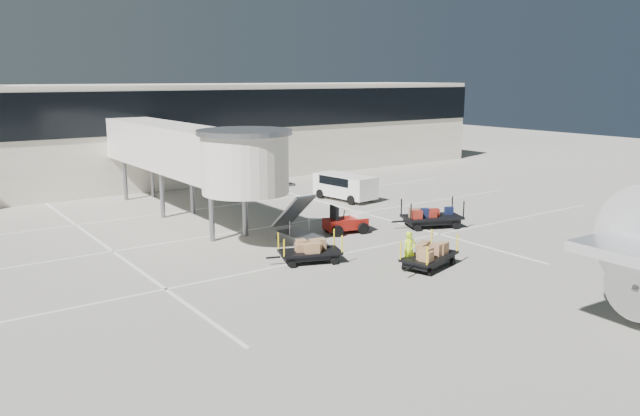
# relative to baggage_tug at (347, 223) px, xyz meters

# --- Properties ---
(ground) EXTENTS (140.00, 140.00, 0.00)m
(ground) POSITION_rel_baggage_tug_xyz_m (-1.97, -5.31, -0.58)
(ground) COLOR #B4AEA1
(ground) RESTS_ON ground
(lane_markings) EXTENTS (40.00, 30.00, 0.02)m
(lane_markings) POSITION_rel_baggage_tug_xyz_m (-2.64, 4.03, -0.57)
(lane_markings) COLOR white
(lane_markings) RESTS_ON ground
(terminal) EXTENTS (64.00, 12.11, 15.20)m
(terminal) POSITION_rel_baggage_tug_xyz_m (-2.33, 24.63, 3.53)
(terminal) COLOR white
(terminal) RESTS_ON ground
(jet_bridge) EXTENTS (5.70, 20.40, 6.03)m
(jet_bridge) POSITION_rel_baggage_tug_xyz_m (-5.94, 6.96, 3.71)
(jet_bridge) COLOR silver
(jet_bridge) RESTS_ON ground
(baggage_tug) EXTENTS (2.61, 1.96, 1.59)m
(baggage_tug) POSITION_rel_baggage_tug_xyz_m (0.00, 0.00, 0.00)
(baggage_tug) COLOR maroon
(baggage_tug) RESTS_ON ground
(suitcase_cart) EXTENTS (4.18, 2.82, 1.63)m
(suitcase_cart) POSITION_rel_baggage_tug_xyz_m (4.80, -1.81, 0.02)
(suitcase_cart) COLOR black
(suitcase_cart) RESTS_ON ground
(box_cart_near) EXTENTS (3.75, 2.26, 1.44)m
(box_cart_near) POSITION_rel_baggage_tug_xyz_m (-1.22, -7.55, 0.01)
(box_cart_near) COLOR black
(box_cart_near) RESTS_ON ground
(box_cart_far) EXTENTS (3.59, 2.33, 1.39)m
(box_cart_far) POSITION_rel_baggage_tug_xyz_m (-4.89, -3.61, -0.04)
(box_cart_far) COLOR black
(box_cart_far) RESTS_ON ground
(ground_worker) EXTENTS (0.71, 0.54, 1.76)m
(ground_worker) POSITION_rel_baggage_tug_xyz_m (-1.82, -7.02, 0.30)
(ground_worker) COLOR #BEEF19
(ground_worker) RESTS_ON ground
(minivan) EXTENTS (2.57, 4.95, 1.80)m
(minivan) POSITION_rel_baggage_tug_xyz_m (5.77, 7.82, 0.50)
(minivan) COLOR white
(minivan) RESTS_ON ground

